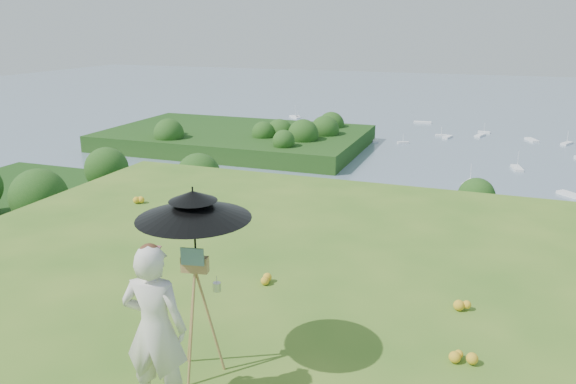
% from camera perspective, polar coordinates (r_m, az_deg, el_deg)
% --- Properties ---
extents(ground, '(14.00, 14.00, 0.00)m').
position_cam_1_polar(ground, '(6.36, 3.46, -16.06)').
color(ground, '#3D7120').
rests_on(ground, ground).
extents(shoreline_tier, '(170.00, 28.00, 8.00)m').
position_cam_1_polar(shoreline_tier, '(89.33, 17.31, -10.34)').
color(shoreline_tier, gray).
rests_on(shoreline_tier, bay_water).
extents(bay_water, '(700.00, 700.00, 0.00)m').
position_cam_1_polar(bay_water, '(247.99, 19.67, 7.03)').
color(bay_water, gray).
rests_on(bay_water, ground).
extents(peninsula, '(90.00, 60.00, 12.00)m').
position_cam_1_polar(peninsula, '(180.41, -5.37, 6.25)').
color(peninsula, '#113B10').
rests_on(peninsula, bay_water).
extents(slope_trees, '(110.00, 50.00, 6.00)m').
position_cam_1_polar(slope_trees, '(44.20, 16.49, -8.71)').
color(slope_trees, '#164615').
rests_on(slope_trees, forest_slope).
extents(harbor_town, '(110.00, 22.00, 5.00)m').
position_cam_1_polar(harbor_town, '(86.66, 17.68, -6.50)').
color(harbor_town, silver).
rests_on(harbor_town, shoreline_tier).
extents(moored_boats, '(140.00, 140.00, 0.70)m').
position_cam_1_polar(moored_boats, '(170.81, 14.95, 3.57)').
color(moored_boats, white).
rests_on(moored_boats, bay_water).
extents(wildflowers, '(10.00, 10.50, 0.12)m').
position_cam_1_polar(wildflowers, '(6.54, 4.12, -14.49)').
color(wildflowers, gold).
rests_on(wildflowers, ground).
extents(painter, '(0.65, 0.48, 1.63)m').
position_cam_1_polar(painter, '(5.32, -13.36, -13.37)').
color(painter, silver).
rests_on(painter, ground).
extents(field_easel, '(0.62, 0.62, 1.40)m').
position_cam_1_polar(field_easel, '(5.78, -9.21, -11.84)').
color(field_easel, olive).
rests_on(field_easel, ground).
extents(sun_umbrella, '(1.22, 1.22, 0.83)m').
position_cam_1_polar(sun_umbrella, '(5.45, -9.49, -3.66)').
color(sun_umbrella, black).
rests_on(sun_umbrella, field_easel).
extents(painter_cap, '(0.21, 0.25, 0.10)m').
position_cam_1_polar(painter_cap, '(4.99, -13.95, -5.68)').
color(painter_cap, '#C96E7C').
rests_on(painter_cap, painter).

